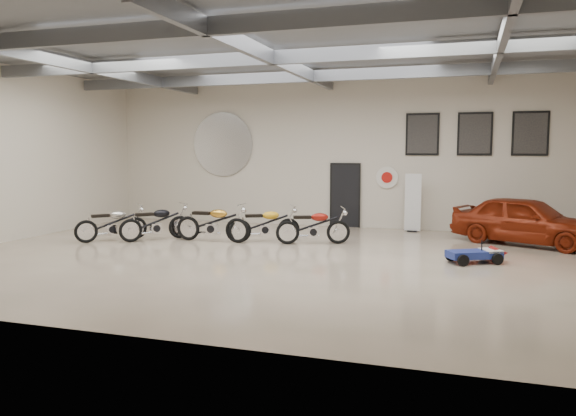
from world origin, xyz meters
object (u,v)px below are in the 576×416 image
(banner_stand, at_px, (413,203))
(motorcycle_gold, at_px, (212,222))
(motorcycle_red, at_px, (313,225))
(go_kart, at_px, (479,251))
(motorcycle_yellow, at_px, (264,223))
(vintage_car, at_px, (526,220))
(motorcycle_black, at_px, (155,222))
(motorcycle_silver, at_px, (111,223))

(banner_stand, bearing_deg, motorcycle_gold, -143.56)
(motorcycle_gold, height_order, motorcycle_red, motorcycle_gold)
(banner_stand, relative_size, go_kart, 1.24)
(go_kart, bearing_deg, banner_stand, 84.87)
(motorcycle_yellow, relative_size, vintage_car, 0.51)
(banner_stand, xyz_separation_m, motorcycle_red, (-2.40, -3.25, -0.41))
(go_kart, bearing_deg, motorcycle_red, 134.92)
(motorcycle_red, height_order, vintage_car, vintage_car)
(motorcycle_yellow, relative_size, motorcycle_red, 0.99)
(motorcycle_black, relative_size, motorcycle_gold, 0.95)
(motorcycle_red, bearing_deg, go_kart, -38.10)
(banner_stand, xyz_separation_m, go_kart, (1.95, -4.57, -0.66))
(motorcycle_silver, relative_size, motorcycle_black, 0.97)
(go_kart, relative_size, vintage_car, 0.38)
(motorcycle_yellow, relative_size, go_kart, 1.34)
(motorcycle_black, bearing_deg, vintage_car, -34.27)
(motorcycle_yellow, bearing_deg, motorcycle_red, -28.97)
(motorcycle_black, bearing_deg, motorcycle_red, -38.66)
(motorcycle_black, distance_m, vintage_car, 10.43)
(motorcycle_black, height_order, motorcycle_gold, motorcycle_gold)
(motorcycle_gold, bearing_deg, banner_stand, 34.43)
(motorcycle_red, height_order, go_kart, motorcycle_red)
(motorcycle_gold, bearing_deg, motorcycle_yellow, 17.16)
(banner_stand, relative_size, motorcycle_red, 0.92)
(banner_stand, distance_m, go_kart, 5.01)
(vintage_car, bearing_deg, banner_stand, 89.73)
(motorcycle_silver, xyz_separation_m, motorcycle_yellow, (4.21, 1.25, 0.00))
(banner_stand, distance_m, vintage_car, 3.55)
(go_kart, distance_m, vintage_car, 3.34)
(motorcycle_silver, distance_m, motorcycle_red, 5.78)
(motorcycle_gold, relative_size, vintage_car, 0.55)
(motorcycle_black, bearing_deg, go_kart, -51.79)
(motorcycle_gold, distance_m, motorcycle_yellow, 1.49)
(motorcycle_yellow, bearing_deg, motorcycle_gold, 168.47)
(motorcycle_silver, distance_m, vintage_car, 11.65)
(motorcycle_black, relative_size, vintage_car, 0.52)
(vintage_car, bearing_deg, motorcycle_gold, 129.62)
(motorcycle_gold, bearing_deg, go_kart, -7.64)
(vintage_car, bearing_deg, motorcycle_red, 132.15)
(motorcycle_black, height_order, motorcycle_yellow, motorcycle_black)
(motorcycle_yellow, distance_m, motorcycle_red, 1.43)
(motorcycle_silver, height_order, go_kart, motorcycle_silver)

